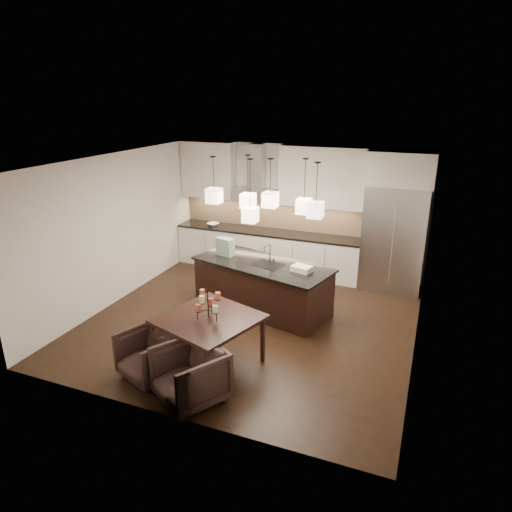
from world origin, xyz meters
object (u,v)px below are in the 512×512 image
at_px(refrigerator, 394,239).
at_px(dining_table, 209,341).
at_px(armchair_right, 190,375).
at_px(island_body, 262,287).
at_px(armchair_left, 150,355).

height_order(refrigerator, dining_table, refrigerator).
distance_m(refrigerator, armchair_right, 5.19).
relative_size(refrigerator, island_body, 0.87).
bearing_deg(dining_table, armchair_right, -61.47).
bearing_deg(dining_table, armchair_left, -118.68).
bearing_deg(armchair_right, dining_table, 131.93).
relative_size(armchair_left, armchair_right, 0.92).
bearing_deg(refrigerator, armchair_left, -121.93).
xyz_separation_m(refrigerator, armchair_right, (-2.00, -4.74, -0.70)).
distance_m(armchair_left, armchair_right, 0.83).
bearing_deg(armchair_left, island_body, 96.46).
relative_size(refrigerator, armchair_left, 2.83).
relative_size(island_body, armchair_right, 2.98).
height_order(island_body, armchair_right, island_body).
distance_m(refrigerator, dining_table, 4.50).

